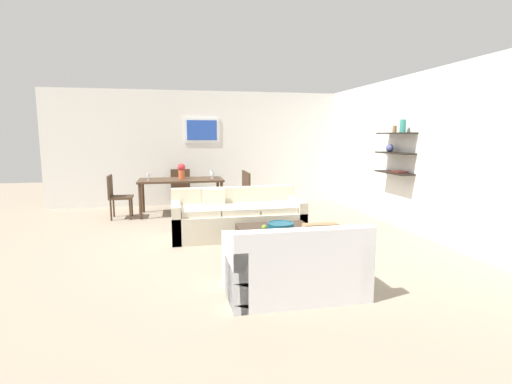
{
  "coord_description": "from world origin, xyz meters",
  "views": [
    {
      "loc": [
        -0.99,
        -5.94,
        1.67
      ],
      "look_at": [
        0.29,
        0.2,
        0.75
      ],
      "focal_mm": 27.33,
      "sensor_mm": 36.0,
      "label": 1
    }
  ],
  "objects": [
    {
      "name": "back_wall_unit",
      "position": [
        0.29,
        3.53,
        1.35
      ],
      "size": [
        8.4,
        0.09,
        2.7
      ],
      "color": "silver",
      "rests_on": "ground"
    },
    {
      "name": "decorative_bowl",
      "position": [
        0.43,
        -0.82,
        0.42
      ],
      "size": [
        0.37,
        0.37,
        0.08
      ],
      "color": "navy",
      "rests_on": "coffee_table"
    },
    {
      "name": "dining_chair_left_near",
      "position": [
        -2.15,
        2.16,
        0.5
      ],
      "size": [
        0.44,
        0.44,
        0.88
      ],
      "color": "#422D1E",
      "rests_on": "ground"
    },
    {
      "name": "loveseat_white",
      "position": [
        0.22,
        -2.14,
        0.29
      ],
      "size": [
        1.41,
        0.9,
        0.78
      ],
      "color": "white",
      "rests_on": "ground"
    },
    {
      "name": "dining_chair_right_near",
      "position": [
        0.41,
        2.16,
        0.5
      ],
      "size": [
        0.44,
        0.44,
        0.88
      ],
      "color": "#422D1E",
      "rests_on": "ground"
    },
    {
      "name": "sofa_beige",
      "position": [
        -0.0,
        0.34,
        0.29
      ],
      "size": [
        2.14,
        0.9,
        0.78
      ],
      "color": "beige",
      "rests_on": "ground"
    },
    {
      "name": "wine_glass_right_far",
      "position": [
        -0.22,
        2.46,
        0.86
      ],
      "size": [
        0.08,
        0.08,
        0.17
      ],
      "color": "silver",
      "rests_on": "dining_table"
    },
    {
      "name": "ground_plane",
      "position": [
        0.0,
        0.0,
        0.0
      ],
      "size": [
        18.0,
        18.0,
        0.0
      ],
      "primitive_type": "plane",
      "color": "gray"
    },
    {
      "name": "dining_chair_head",
      "position": [
        -0.87,
        3.18,
        0.5
      ],
      "size": [
        0.44,
        0.44,
        0.88
      ],
      "color": "#422D1E",
      "rests_on": "ground"
    },
    {
      "name": "apple_on_coffee_table",
      "position": [
        0.18,
        -0.87,
        0.42
      ],
      "size": [
        0.07,
        0.07,
        0.07
      ],
      "primitive_type": "sphere",
      "color": "#669E2D",
      "rests_on": "coffee_table"
    },
    {
      "name": "right_wall_shelf_unit",
      "position": [
        3.03,
        0.6,
        1.35
      ],
      "size": [
        0.34,
        8.2,
        2.7
      ],
      "color": "silver",
      "rests_on": "ground"
    },
    {
      "name": "coffee_table",
      "position": [
        0.37,
        -0.85,
        0.19
      ],
      "size": [
        1.03,
        0.95,
        0.38
      ],
      "color": "#38281E",
      "rests_on": "ground"
    },
    {
      "name": "centerpiece_vase",
      "position": [
        -0.86,
        2.39,
        0.93
      ],
      "size": [
        0.16,
        0.16,
        0.33
      ],
      "color": "#D85933",
      "rests_on": "dining_table"
    },
    {
      "name": "wine_glass_right_near",
      "position": [
        -0.22,
        2.25,
        0.85
      ],
      "size": [
        0.07,
        0.07,
        0.15
      ],
      "color": "silver",
      "rests_on": "dining_table"
    },
    {
      "name": "wine_glass_left_near",
      "position": [
        -1.53,
        2.25,
        0.85
      ],
      "size": [
        0.06,
        0.06,
        0.14
      ],
      "color": "silver",
      "rests_on": "dining_table"
    },
    {
      "name": "dining_chair_right_far",
      "position": [
        0.41,
        2.54,
        0.5
      ],
      "size": [
        0.44,
        0.44,
        0.88
      ],
      "color": "#422D1E",
      "rests_on": "ground"
    },
    {
      "name": "dining_table",
      "position": [
        -0.87,
        2.35,
        0.67
      ],
      "size": [
        1.74,
        0.84,
        0.75
      ],
      "color": "#422D1E",
      "rests_on": "ground"
    }
  ]
}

